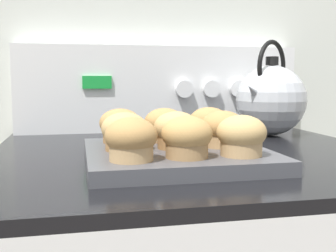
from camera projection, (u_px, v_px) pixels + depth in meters
name	position (u px, v px, depth m)	size (l,w,h in m)	color
wall_back	(156.00, 8.00, 1.11)	(8.00, 0.05, 2.40)	silver
control_panel	(161.00, 89.00, 1.08)	(0.72, 0.07, 0.22)	white
muffin_pan	(176.00, 155.00, 0.68)	(0.29, 0.29, 0.02)	#4C4C51
muffin_r0_c0	(131.00, 140.00, 0.58)	(0.07, 0.07, 0.06)	tan
muffin_r0_c1	(187.00, 138.00, 0.60)	(0.07, 0.07, 0.06)	#A37A4C
muffin_r0_c2	(241.00, 136.00, 0.62)	(0.07, 0.07, 0.06)	tan
muffin_r1_c0	(125.00, 132.00, 0.66)	(0.07, 0.07, 0.06)	olive
muffin_r1_c1	(176.00, 131.00, 0.68)	(0.07, 0.07, 0.06)	olive
muffin_r1_c2	(223.00, 129.00, 0.70)	(0.07, 0.07, 0.06)	tan
muffin_r2_c0	(120.00, 126.00, 0.74)	(0.07, 0.07, 0.06)	olive
muffin_r2_c1	(165.00, 125.00, 0.76)	(0.07, 0.07, 0.06)	#A37A4C
muffin_r2_c2	(209.00, 124.00, 0.78)	(0.07, 0.07, 0.06)	tan
tea_kettle	(271.00, 99.00, 1.00)	(0.18, 0.17, 0.22)	silver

